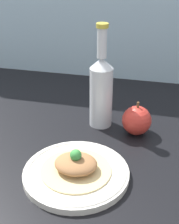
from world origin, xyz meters
TOP-DOWN VIEW (x-y plane):
  - ground_plane at (0.00, 0.00)cm, footprint 180.00×110.00cm
  - plate at (-0.55, -14.30)cm, footprint 26.14×26.14cm
  - plated_food at (-0.55, -14.30)cm, footprint 17.39×17.39cm
  - cider_bottle at (-0.24, 12.26)cm, footprint 7.03×7.03cm
  - apple at (11.56, 9.38)cm, footprint 8.79×8.79cm

SIDE VIEW (x-z plane):
  - ground_plane at x=0.00cm, z-range -4.00..0.00cm
  - plate at x=-0.55cm, z-range 0.06..2.09cm
  - plated_food at x=-0.55cm, z-range 0.38..6.47cm
  - apple at x=11.56cm, z-range -0.83..9.64cm
  - cider_bottle at x=-0.24cm, z-range -3.75..28.00cm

